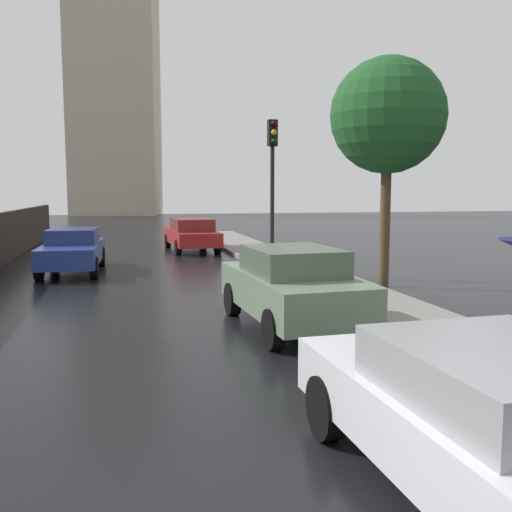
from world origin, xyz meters
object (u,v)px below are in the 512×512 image
Objects in this scene: car_blue_mid_road at (73,250)px; car_green_far_ahead at (291,286)px; car_white_far_lane at (487,414)px; traffic_light at (273,168)px; car_red_behind_camera at (191,234)px; street_tree_near at (388,117)px.

car_blue_mid_road is 1.06× the size of car_green_far_ahead.
traffic_light is (1.39, 12.10, 2.50)m from car_white_far_lane.
car_red_behind_camera is at bearing -126.11° from car_blue_mid_road.
car_blue_mid_road is 15.00m from car_white_far_lane.
car_blue_mid_road is 0.93× the size of car_red_behind_camera.
car_green_far_ahead is at bearing 87.10° from car_white_far_lane.
car_green_far_ahead is 0.93× the size of traffic_light.
car_red_behind_camera is at bearing 110.66° from street_tree_near.
car_white_far_lane is (-0.13, -5.94, -0.07)m from car_green_far_ahead.
car_red_behind_camera reaches higher than car_white_far_lane.
car_green_far_ahead reaches higher than car_red_behind_camera.
car_green_far_ahead is 0.69× the size of street_tree_near.
street_tree_near is (2.39, -2.48, 1.21)m from traffic_light.
street_tree_near is (3.66, 3.68, 3.64)m from car_green_far_ahead.
traffic_light reaches higher than car_blue_mid_road.
car_blue_mid_road is 0.73× the size of street_tree_near.
car_green_far_ahead is 1.03× the size of car_white_far_lane.
street_tree_near is at bearing 152.15° from car_blue_mid_road.
car_red_behind_camera is 1.06× the size of traffic_light.
traffic_light reaches higher than car_white_far_lane.
street_tree_near reaches higher than car_green_far_ahead.
car_white_far_lane is 0.90× the size of traffic_light.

